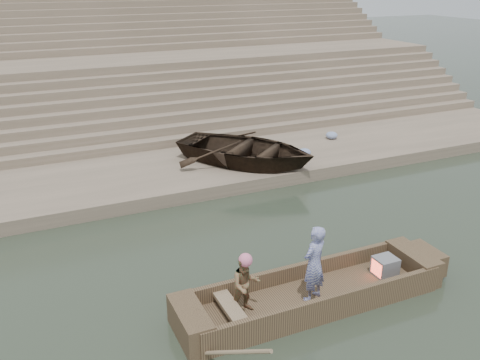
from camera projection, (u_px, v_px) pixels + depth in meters
ground at (258, 333)px, 9.53m from camera, size 120.00×120.00×0.00m
lower_landing at (147, 178)px, 16.23m from camera, size 32.00×4.00×0.40m
mid_landing at (100, 93)px, 22.13m from camera, size 32.00×3.00×2.80m
upper_landing at (74, 45)px, 27.61m from camera, size 32.00×3.00×5.20m
ghat_steps at (92, 77)px, 23.42m from camera, size 32.00×11.00×5.20m
main_rowboat at (312, 299)px, 10.35m from camera, size 5.00×1.30×0.22m
rowboat_trim at (321, 288)px, 10.35m from camera, size 6.04×2.63×1.83m
standing_man at (314, 264)px, 9.89m from camera, size 0.67×0.57×1.57m
rowing_man at (245, 284)px, 9.59m from camera, size 0.60×0.49×1.16m
television at (385, 266)px, 10.91m from camera, size 0.46×0.42×0.40m
beached_rowboat at (246, 149)px, 16.72m from camera, size 5.45×5.62×0.95m
cloth_bundles at (225, 157)px, 17.11m from camera, size 12.26×1.75×0.26m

